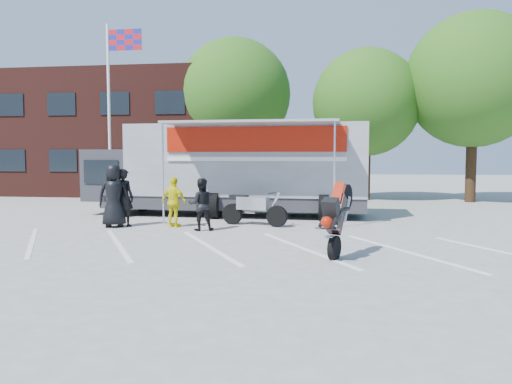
% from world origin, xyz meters
% --- Properties ---
extents(ground, '(100.00, 100.00, 0.00)m').
position_xyz_m(ground, '(0.00, 0.00, 0.00)').
color(ground, '#A3A39E').
rests_on(ground, ground).
extents(parking_bay_lines, '(18.09, 13.33, 0.01)m').
position_xyz_m(parking_bay_lines, '(0.00, 1.00, 0.01)').
color(parking_bay_lines, white).
rests_on(parking_bay_lines, ground).
extents(office_building, '(18.00, 8.00, 7.00)m').
position_xyz_m(office_building, '(-10.00, 18.00, 3.50)').
color(office_building, '#411A15').
rests_on(office_building, ground).
extents(flagpole, '(1.61, 0.12, 8.00)m').
position_xyz_m(flagpole, '(-6.24, 10.00, 5.05)').
color(flagpole, white).
rests_on(flagpole, ground).
extents(tree_left, '(6.12, 6.12, 8.64)m').
position_xyz_m(tree_left, '(-2.00, 16.00, 5.57)').
color(tree_left, '#382314').
rests_on(tree_left, ground).
extents(tree_mid, '(5.44, 5.44, 7.68)m').
position_xyz_m(tree_mid, '(5.00, 15.00, 4.94)').
color(tree_mid, '#382314').
rests_on(tree_mid, ground).
extents(tree_right, '(6.46, 6.46, 9.12)m').
position_xyz_m(tree_right, '(10.00, 14.50, 5.88)').
color(tree_right, '#382314').
rests_on(tree_right, ground).
extents(transporter_truck, '(10.92, 5.50, 3.43)m').
position_xyz_m(transporter_truck, '(-0.40, 7.49, 0.00)').
color(transporter_truck, '#9C9EA5').
rests_on(transporter_truck, ground).
extents(parked_motorcycle, '(2.43, 1.36, 1.21)m').
position_xyz_m(parked_motorcycle, '(0.77, 4.85, 0.00)').
color(parked_motorcycle, '#ACADB1').
rests_on(parked_motorcycle, ground).
extents(stunt_bike_rider, '(1.22, 1.71, 1.82)m').
position_xyz_m(stunt_bike_rider, '(3.49, 0.42, 0.00)').
color(stunt_bike_rider, black).
rests_on(stunt_bike_rider, ground).
extents(spectator_leather_a, '(1.11, 0.86, 2.01)m').
position_xyz_m(spectator_leather_a, '(-3.59, 3.87, 1.01)').
color(spectator_leather_a, black).
rests_on(spectator_leather_a, ground).
extents(spectator_leather_b, '(0.76, 0.58, 1.86)m').
position_xyz_m(spectator_leather_b, '(-3.36, 4.11, 0.93)').
color(spectator_leather_b, black).
rests_on(spectator_leather_b, ground).
extents(spectator_leather_c, '(0.90, 0.78, 1.59)m').
position_xyz_m(spectator_leather_c, '(-0.67, 3.58, 0.79)').
color(spectator_leather_c, black).
rests_on(spectator_leather_c, ground).
extents(spectator_hivis, '(1.01, 0.69, 1.60)m').
position_xyz_m(spectator_hivis, '(-1.71, 4.16, 0.80)').
color(spectator_hivis, yellow).
rests_on(spectator_hivis, ground).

